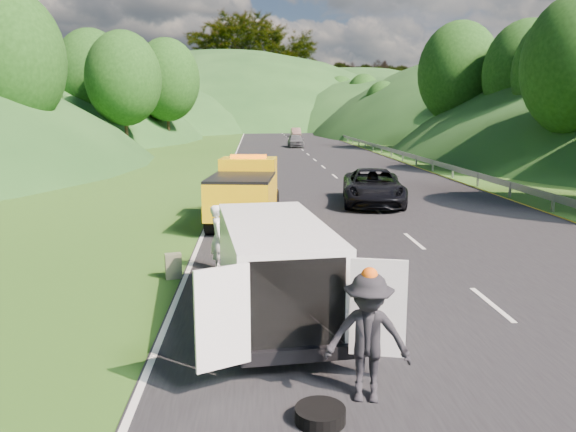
{
  "coord_description": "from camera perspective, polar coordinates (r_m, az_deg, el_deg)",
  "views": [
    {
      "loc": [
        -2.13,
        -13.35,
        4.18
      ],
      "look_at": [
        -1.21,
        1.84,
        1.3
      ],
      "focal_mm": 35.0,
      "sensor_mm": 36.0,
      "label": 1
    }
  ],
  "objects": [
    {
      "name": "ground",
      "position": [
        14.15,
        5.4,
        -6.51
      ],
      "size": [
        320.0,
        320.0,
        0.0
      ],
      "primitive_type": "plane",
      "color": "#38661E",
      "rests_on": "ground"
    },
    {
      "name": "road_surface",
      "position": [
        53.76,
        2.05,
        6.26
      ],
      "size": [
        14.0,
        200.0,
        0.02
      ],
      "primitive_type": "cube",
      "color": "black",
      "rests_on": "ground"
    },
    {
      "name": "guardrail",
      "position": [
        67.15,
        7.28,
        7.07
      ],
      "size": [
        0.06,
        140.0,
        1.52
      ],
      "primitive_type": "cube",
      "color": "gray",
      "rests_on": "ground"
    },
    {
      "name": "tree_line_left",
      "position": [
        75.38,
        -16.51,
        7.1
      ],
      "size": [
        14.0,
        140.0,
        14.0
      ],
      "primitive_type": null,
      "color": "#265719",
      "rests_on": "ground"
    },
    {
      "name": "tree_line_right",
      "position": [
        77.65,
        15.56,
        7.25
      ],
      "size": [
        14.0,
        140.0,
        14.0
      ],
      "primitive_type": null,
      "color": "#265719",
      "rests_on": "ground"
    },
    {
      "name": "hills_backdrop",
      "position": [
        148.36,
        -0.12,
        9.11
      ],
      "size": [
        201.0,
        288.6,
        44.0
      ],
      "primitive_type": null,
      "color": "#2D5B23",
      "rests_on": "ground"
    },
    {
      "name": "tow_truck",
      "position": [
        20.92,
        -4.34,
        2.54
      ],
      "size": [
        2.74,
        5.99,
        2.49
      ],
      "rotation": [
        0.0,
        0.0,
        -0.11
      ],
      "color": "black",
      "rests_on": "ground"
    },
    {
      "name": "white_van",
      "position": [
        11.15,
        -1.49,
        -5.0
      ],
      "size": [
        3.15,
        6.02,
        2.06
      ],
      "rotation": [
        0.0,
        0.0,
        0.12
      ],
      "color": "black",
      "rests_on": "ground"
    },
    {
      "name": "woman",
      "position": [
        15.07,
        -7.0,
        -5.46
      ],
      "size": [
        0.48,
        0.65,
        1.73
      ],
      "primitive_type": "imported",
      "rotation": [
        0.0,
        0.0,
        1.61
      ],
      "color": "white",
      "rests_on": "ground"
    },
    {
      "name": "child",
      "position": [
        13.99,
        -5.68,
        -6.72
      ],
      "size": [
        0.61,
        0.61,
        0.99
      ],
      "primitive_type": "imported",
      "rotation": [
        0.0,
        0.0,
        -0.76
      ],
      "color": "#C8C56A",
      "rests_on": "ground"
    },
    {
      "name": "worker",
      "position": [
        8.71,
        7.93,
        -18.08
      ],
      "size": [
        1.35,
        0.93,
        1.91
      ],
      "primitive_type": "imported",
      "rotation": [
        0.0,
        0.0,
        -0.19
      ],
      "color": "black",
      "rests_on": "ground"
    },
    {
      "name": "suitcase",
      "position": [
        14.44,
        -11.57,
        -5.0
      ],
      "size": [
        0.45,
        0.32,
        0.65
      ],
      "primitive_type": "cube",
      "rotation": [
        0.0,
        0.0,
        0.25
      ],
      "color": "#5F6249",
      "rests_on": "ground"
    },
    {
      "name": "spare_tire",
      "position": [
        8.13,
        3.28,
        -20.24
      ],
      "size": [
        0.7,
        0.7,
        0.2
      ],
      "primitive_type": "cylinder",
      "color": "black",
      "rests_on": "ground"
    },
    {
      "name": "passing_suv",
      "position": [
        25.51,
        8.59,
        1.17
      ],
      "size": [
        3.37,
        5.94,
        1.56
      ],
      "primitive_type": "imported",
      "rotation": [
        0.0,
        0.0,
        -0.14
      ],
      "color": "black",
      "rests_on": "ground"
    },
    {
      "name": "dist_car_a",
      "position": [
        64.39,
        0.78,
        7.0
      ],
      "size": [
        1.73,
        4.3,
        1.46
      ],
      "primitive_type": "imported",
      "color": "#505155",
      "rests_on": "ground"
    },
    {
      "name": "dist_car_b",
      "position": [
        90.7,
        0.81,
        8.08
      ],
      "size": [
        1.46,
        4.18,
        1.38
      ],
      "primitive_type": "imported",
      "color": "brown",
      "rests_on": "ground"
    }
  ]
}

